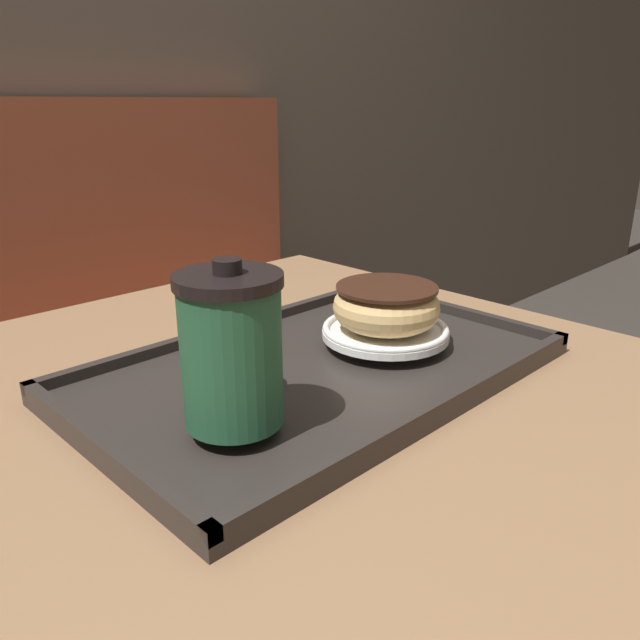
# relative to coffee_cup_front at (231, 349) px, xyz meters

# --- Properties ---
(booth_bench) EXTENTS (1.22, 0.44, 1.00)m
(booth_bench) POSITION_rel_coffee_cup_front_xyz_m (0.31, 0.89, -0.49)
(booth_bench) COLOR brown
(booth_bench) RESTS_ON ground_plane
(cafe_table) EXTENTS (0.78, 0.90, 0.71)m
(cafe_table) POSITION_rel_coffee_cup_front_xyz_m (0.12, 0.02, -0.26)
(cafe_table) COLOR #846042
(cafe_table) RESTS_ON ground_plane
(serving_tray) EXTENTS (0.50, 0.31, 0.02)m
(serving_tray) POSITION_rel_coffee_cup_front_xyz_m (0.15, 0.05, -0.08)
(serving_tray) COLOR #282321
(serving_tray) RESTS_ON cafe_table
(coffee_cup_front) EXTENTS (0.09, 0.09, 0.14)m
(coffee_cup_front) POSITION_rel_coffee_cup_front_xyz_m (0.00, 0.00, 0.00)
(coffee_cup_front) COLOR #235638
(coffee_cup_front) RESTS_ON serving_tray
(plate_with_chocolate_donut) EXTENTS (0.14, 0.14, 0.01)m
(plate_with_chocolate_donut) POSITION_rel_coffee_cup_front_xyz_m (0.24, 0.04, -0.06)
(plate_with_chocolate_donut) COLOR white
(plate_with_chocolate_donut) RESTS_ON serving_tray
(donut_chocolate_glazed) EXTENTS (0.12, 0.12, 0.05)m
(donut_chocolate_glazed) POSITION_rel_coffee_cup_front_xyz_m (0.24, 0.04, -0.03)
(donut_chocolate_glazed) COLOR #DBB270
(donut_chocolate_glazed) RESTS_ON plate_with_chocolate_donut
(spoon) EXTENTS (0.05, 0.17, 0.01)m
(spoon) POSITION_rel_coffee_cup_front_xyz_m (0.09, 0.08, -0.06)
(spoon) COLOR silver
(spoon) RESTS_ON serving_tray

